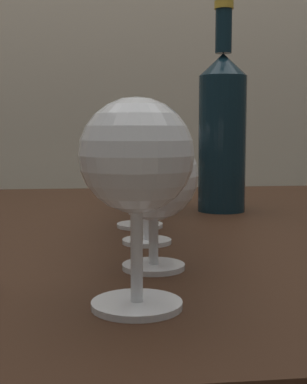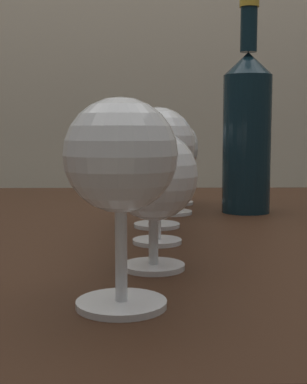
{
  "view_description": "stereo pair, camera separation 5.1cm",
  "coord_description": "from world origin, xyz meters",
  "px_view_note": "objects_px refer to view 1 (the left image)",
  "views": [
    {
      "loc": [
        -0.1,
        -0.75,
        0.84
      ],
      "look_at": [
        -0.03,
        -0.25,
        0.78
      ],
      "focal_mm": 51.71,
      "sensor_mm": 36.0,
      "label": 1
    },
    {
      "loc": [
        -0.04,
        -0.76,
        0.84
      ],
      "look_at": [
        -0.03,
        -0.25,
        0.78
      ],
      "focal_mm": 51.71,
      "sensor_mm": 36.0,
      "label": 2
    }
  ],
  "objects_px": {
    "wine_glass_pinot": "(140,157)",
    "wine_bottle": "(222,129)",
    "wine_glass_port": "(136,163)",
    "wine_glass_rose": "(148,147)",
    "wine_glass_white": "(150,152)",
    "wine_glass_cabernet": "(154,179)",
    "wine_glass_merlot": "(147,148)"
  },
  "relations": [
    {
      "from": "wine_glass_pinot",
      "to": "wine_bottle",
      "type": "relative_size",
      "value": 0.41
    },
    {
      "from": "wine_glass_port",
      "to": "wine_glass_rose",
      "type": "bearing_deg",
      "value": 82.76
    },
    {
      "from": "wine_glass_pinot",
      "to": "wine_glass_white",
      "type": "relative_size",
      "value": 0.96
    },
    {
      "from": "wine_glass_pinot",
      "to": "wine_glass_white",
      "type": "xyz_separation_m",
      "value": [
        0.03,
        0.12,
        0.0
      ]
    },
    {
      "from": "wine_glass_port",
      "to": "wine_glass_cabernet",
      "type": "bearing_deg",
      "value": 77.0
    },
    {
      "from": "wine_glass_cabernet",
      "to": "wine_glass_rose",
      "type": "xyz_separation_m",
      "value": [
        0.05,
        0.46,
        0.02
      ]
    },
    {
      "from": "wine_glass_merlot",
      "to": "wine_glass_rose",
      "type": "distance_m",
      "value": 0.34
    },
    {
      "from": "wine_glass_pinot",
      "to": "wine_glass_cabernet",
      "type": "bearing_deg",
      "value": -92.27
    },
    {
      "from": "wine_glass_cabernet",
      "to": "wine_glass_pinot",
      "type": "relative_size",
      "value": 0.95
    },
    {
      "from": "wine_glass_port",
      "to": "wine_bottle",
      "type": "bearing_deg",
      "value": 69.15
    },
    {
      "from": "wine_glass_port",
      "to": "wine_glass_rose",
      "type": "height_order",
      "value": "wine_glass_port"
    },
    {
      "from": "wine_glass_port",
      "to": "wine_glass_merlot",
      "type": "bearing_deg",
      "value": 81.98
    },
    {
      "from": "wine_glass_merlot",
      "to": "wine_bottle",
      "type": "bearing_deg",
      "value": 58.63
    },
    {
      "from": "wine_glass_merlot",
      "to": "wine_glass_white",
      "type": "relative_size",
      "value": 1.1
    },
    {
      "from": "wine_glass_merlot",
      "to": "wine_glass_rose",
      "type": "bearing_deg",
      "value": 83.3
    },
    {
      "from": "wine_glass_cabernet",
      "to": "wine_bottle",
      "type": "distance_m",
      "value": 0.39
    },
    {
      "from": "wine_glass_cabernet",
      "to": "wine_bottle",
      "type": "xyz_separation_m",
      "value": [
        0.15,
        0.36,
        0.05
      ]
    },
    {
      "from": "wine_glass_port",
      "to": "wine_glass_white",
      "type": "relative_size",
      "value": 1.08
    },
    {
      "from": "wine_glass_port",
      "to": "wine_glass_rose",
      "type": "relative_size",
      "value": 1.05
    },
    {
      "from": "wine_glass_port",
      "to": "wine_glass_pinot",
      "type": "xyz_separation_m",
      "value": [
        0.03,
        0.34,
        -0.01
      ]
    },
    {
      "from": "wine_glass_cabernet",
      "to": "wine_bottle",
      "type": "bearing_deg",
      "value": 66.85
    },
    {
      "from": "wine_glass_pinot",
      "to": "wine_glass_rose",
      "type": "height_order",
      "value": "wine_glass_rose"
    },
    {
      "from": "wine_glass_port",
      "to": "wine_glass_cabernet",
      "type": "xyz_separation_m",
      "value": [
        0.03,
        0.11,
        -0.02
      ]
    },
    {
      "from": "wine_bottle",
      "to": "wine_glass_white",
      "type": "bearing_deg",
      "value": -172.44
    },
    {
      "from": "wine_glass_port",
      "to": "wine_glass_pinot",
      "type": "distance_m",
      "value": 0.34
    },
    {
      "from": "wine_glass_white",
      "to": "wine_bottle",
      "type": "bearing_deg",
      "value": 7.56
    },
    {
      "from": "wine_glass_port",
      "to": "wine_glass_merlot",
      "type": "distance_m",
      "value": 0.23
    },
    {
      "from": "wine_glass_merlot",
      "to": "wine_bottle",
      "type": "height_order",
      "value": "wine_bottle"
    },
    {
      "from": "wine_glass_rose",
      "to": "wine_bottle",
      "type": "height_order",
      "value": "wine_bottle"
    },
    {
      "from": "wine_glass_merlot",
      "to": "wine_glass_white",
      "type": "distance_m",
      "value": 0.23
    },
    {
      "from": "wine_glass_cabernet",
      "to": "wine_glass_white",
      "type": "height_order",
      "value": "wine_glass_white"
    },
    {
      "from": "wine_bottle",
      "to": "wine_glass_port",
      "type": "bearing_deg",
      "value": -110.85
    }
  ]
}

